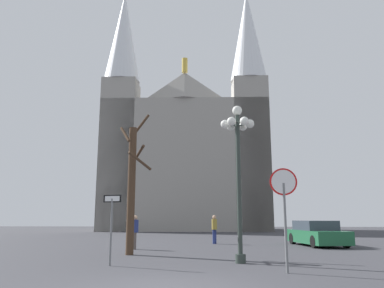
# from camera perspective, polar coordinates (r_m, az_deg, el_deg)

# --- Properties ---
(cathedral) EXTENTS (20.62, 14.53, 31.17)m
(cathedral) POSITION_cam_1_polar(r_m,az_deg,el_deg) (49.04, -0.91, -1.67)
(cathedral) COLOR gray
(cathedral) RESTS_ON ground
(stop_sign) EXTENTS (0.79, 0.08, 2.94)m
(stop_sign) POSITION_cam_1_polar(r_m,az_deg,el_deg) (11.35, 13.69, -7.94)
(stop_sign) COLOR slate
(stop_sign) RESTS_ON ground
(one_way_arrow_sign) EXTENTS (0.65, 0.21, 2.26)m
(one_way_arrow_sign) POSITION_cam_1_polar(r_m,az_deg,el_deg) (12.94, -12.02, -11.12)
(one_way_arrow_sign) COLOR slate
(one_way_arrow_sign) RESTS_ON ground
(street_lamp) EXTENTS (1.21, 1.09, 5.55)m
(street_lamp) POSITION_cam_1_polar(r_m,az_deg,el_deg) (13.65, 6.95, -1.55)
(street_lamp) COLOR #2D3833
(street_lamp) RESTS_ON ground
(bare_tree) EXTENTS (1.48, 1.56, 6.15)m
(bare_tree) POSITION_cam_1_polar(r_m,az_deg,el_deg) (16.61, -9.03, -6.08)
(bare_tree) COLOR #473323
(bare_tree) RESTS_ON ground
(parked_car_near_green) EXTENTS (2.62, 4.84, 1.36)m
(parked_car_near_green) POSITION_cam_1_polar(r_m,az_deg,el_deg) (22.69, 18.25, -12.70)
(parked_car_near_green) COLOR #1E5B38
(parked_car_near_green) RESTS_ON ground
(pedestrian_walking) EXTENTS (0.32, 0.32, 1.67)m
(pedestrian_walking) POSITION_cam_1_polar(r_m,az_deg,el_deg) (23.23, 3.38, -12.28)
(pedestrian_walking) COLOR navy
(pedestrian_walking) RESTS_ON ground
(pedestrian_standing) EXTENTS (0.32, 0.32, 1.64)m
(pedestrian_standing) POSITION_cam_1_polar(r_m,az_deg,el_deg) (19.36, -8.55, -12.49)
(pedestrian_standing) COLOR #594C47
(pedestrian_standing) RESTS_ON ground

